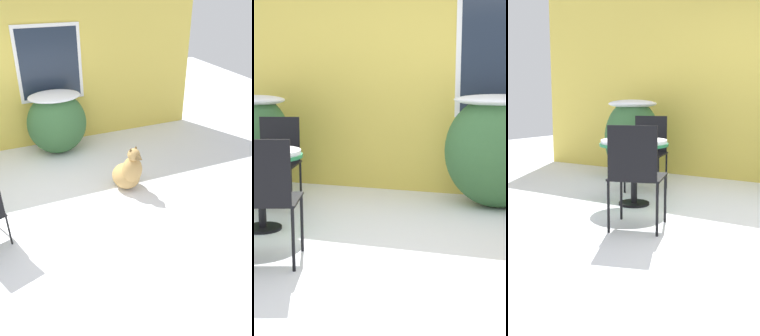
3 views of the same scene
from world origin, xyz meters
TOP-DOWN VIEW (x-y plane):
  - ground_plane at (0.00, 0.00)m, footprint 16.00×16.00m
  - shrub_middle at (0.93, 1.69)m, footprint 1.11×0.84m
  - dog at (1.67, -0.01)m, footprint 0.57×0.69m

SIDE VIEW (x-z plane):
  - ground_plane at x=0.00m, z-range 0.00..0.00m
  - dog at x=1.67m, z-range -0.10..0.68m
  - shrub_middle at x=0.93m, z-range 0.04..1.22m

